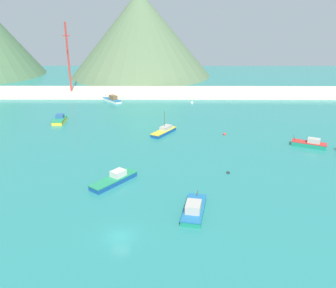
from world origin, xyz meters
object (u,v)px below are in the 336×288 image
object	(u,v)px
fishing_boat_0	(60,120)
buoy_1	(192,103)
fishing_boat_1	(112,99)
radio_tower	(68,58)
fishing_boat_4	(115,179)
fishing_boat_6	(164,131)
buoy_0	(228,173)
fishing_boat_11	(310,144)
buoy_2	(225,134)
fishing_boat_7	(194,209)

from	to	relation	value
fishing_boat_0	buoy_1	xyz separation A→B (m)	(40.91, 23.23, -0.60)
fishing_boat_1	radio_tower	world-z (taller)	radio_tower
fishing_boat_4	fishing_boat_6	size ratio (longest dim) A/B	1.11
buoy_0	buoy_1	size ratio (longest dim) A/B	0.66
fishing_boat_11	buoy_2	size ratio (longest dim) A/B	9.99
fishing_boat_11	fishing_boat_1	bearing A→B (deg)	140.64
fishing_boat_7	fishing_boat_4	bearing A→B (deg)	143.05
buoy_0	buoy_2	size ratio (longest dim) A/B	0.83
fishing_boat_1	radio_tower	size ratio (longest dim) A/B	0.33
fishing_boat_7	buoy_0	bearing A→B (deg)	62.60
fishing_boat_4	radio_tower	world-z (taller)	radio_tower
fishing_boat_6	buoy_2	xyz separation A→B (m)	(16.36, -0.80, -0.58)
fishing_boat_11	buoy_0	bearing A→B (deg)	-145.68
fishing_boat_7	fishing_boat_1	bearing A→B (deg)	108.28
fishing_boat_4	buoy_0	bearing A→B (deg)	10.87
fishing_boat_1	fishing_boat_11	xyz separation A→B (m)	(55.60, -45.61, 0.02)
fishing_boat_11	buoy_2	xyz separation A→B (m)	(-19.63, 9.06, -0.70)
buoy_2	buoy_1	bearing A→B (deg)	101.35
fishing_boat_6	fishing_boat_7	size ratio (longest dim) A/B	0.92
fishing_boat_11	buoy_2	distance (m)	21.64
fishing_boat_6	fishing_boat_11	xyz separation A→B (m)	(35.99, -9.86, 0.12)
fishing_boat_11	buoy_1	world-z (taller)	fishing_boat_11
buoy_2	radio_tower	bearing A→B (deg)	137.81
fishing_boat_11	radio_tower	xyz separation A→B (m)	(-73.59, 57.97, 13.06)
fishing_boat_0	fishing_boat_1	size ratio (longest dim) A/B	0.80
fishing_boat_7	radio_tower	xyz separation A→B (m)	(-43.22, 88.75, 13.09)
buoy_1	buoy_2	xyz separation A→B (m)	(6.87, -34.24, -0.04)
buoy_0	buoy_1	world-z (taller)	buoy_1
fishing_boat_0	fishing_boat_7	xyz separation A→B (m)	(37.05, -50.86, 0.04)
fishing_boat_6	fishing_boat_0	bearing A→B (deg)	161.98
fishing_boat_0	fishing_boat_7	bearing A→B (deg)	-53.93
fishing_boat_0	buoy_1	distance (m)	47.05
fishing_boat_6	radio_tower	distance (m)	62.47
buoy_0	fishing_boat_7	bearing A→B (deg)	-117.40
fishing_boat_6	fishing_boat_1	bearing A→B (deg)	118.74
buoy_1	buoy_2	distance (m)	34.93
fishing_boat_1	buoy_2	world-z (taller)	fishing_boat_1
buoy_1	radio_tower	bearing A→B (deg)	162.70
fishing_boat_4	buoy_1	size ratio (longest dim) A/B	9.43
buoy_1	fishing_boat_4	bearing A→B (deg)	-106.55
fishing_boat_7	radio_tower	distance (m)	99.58
fishing_boat_0	fishing_boat_4	bearing A→B (deg)	-60.77
buoy_2	radio_tower	distance (m)	74.12
buoy_0	radio_tower	distance (m)	90.44
fishing_boat_1	buoy_0	size ratio (longest dim) A/B	12.87
fishing_boat_0	fishing_boat_11	xyz separation A→B (m)	(67.42, -20.08, 0.07)
fishing_boat_4	fishing_boat_11	world-z (taller)	fishing_boat_11
fishing_boat_1	fishing_boat_6	size ratio (longest dim) A/B	1.00
fishing_boat_1	buoy_2	size ratio (longest dim) A/B	10.71
fishing_boat_7	buoy_0	distance (m)	17.53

